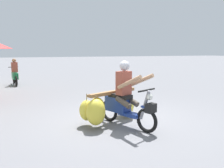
% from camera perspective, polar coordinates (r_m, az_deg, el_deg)
% --- Properties ---
extents(ground_plane, '(120.00, 120.00, 0.00)m').
position_cam_1_polar(ground_plane, '(6.18, 2.20, -8.89)').
color(ground_plane, slate).
extents(motorbike_main_loaded, '(1.68, 2.02, 1.58)m').
position_cam_1_polar(motorbike_main_loaded, '(5.78, 0.36, -4.89)').
color(motorbike_main_loaded, black).
rests_on(motorbike_main_loaded, ground).
extents(motorbike_distant_ahead_left, '(0.52, 1.61, 1.40)m').
position_cam_1_polar(motorbike_distant_ahead_left, '(13.24, -22.66, 2.17)').
color(motorbike_distant_ahead_left, black).
rests_on(motorbike_distant_ahead_left, ground).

